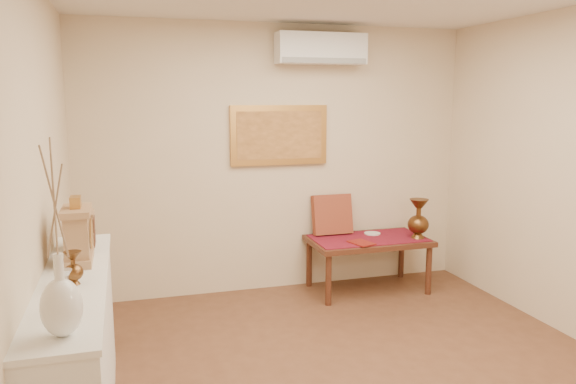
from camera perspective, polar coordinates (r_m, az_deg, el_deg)
name	(u,v)px	position (r m, az deg, el deg)	size (l,w,h in m)	color
wall_back	(279,160)	(5.73, -0.97, 3.32)	(4.00, 0.02, 2.70)	beige
wall_left	(34,215)	(3.33, -24.41, -2.12)	(0.02, 4.50, 2.70)	beige
white_vase	(56,231)	(2.49, -22.49, -3.68)	(0.17, 0.17, 0.91)	silver
candlestick	(67,290)	(2.88, -21.52, -9.23)	(0.10, 0.10, 0.20)	silver
brass_urn_small	(73,263)	(3.25, -21.01, -6.79)	(0.10, 0.10, 0.24)	brown
table_cloth	(368,238)	(5.82, 8.16, -4.65)	(1.14, 0.59, 0.01)	maroon
brass_urn_tall	(419,214)	(5.86, 13.12, -2.23)	(0.22, 0.22, 0.49)	brown
plate	(372,233)	(5.98, 8.56, -4.18)	(0.17, 0.17, 0.01)	silver
menu	(361,243)	(5.58, 7.47, -5.14)	(0.18, 0.25, 0.01)	maroon
cushion	(332,214)	(5.89, 4.50, -2.29)	(0.42, 0.10, 0.42)	maroon
display_ledge	(78,359)	(3.58, -20.54, -15.60)	(0.37, 2.02, 0.98)	white
mantel_clock	(78,234)	(3.65, -20.56, -4.06)	(0.17, 0.36, 0.41)	#AB8058
wooden_chest	(82,230)	(4.00, -20.16, -3.63)	(0.16, 0.21, 0.24)	#AB8058
low_table	(368,245)	(5.84, 8.14, -5.31)	(1.20, 0.70, 0.55)	#4E2617
painting	(279,135)	(5.68, -0.90, 5.80)	(1.00, 0.06, 0.60)	#B37D39
ac_unit	(321,49)	(5.71, 3.36, 14.32)	(0.90, 0.25, 0.30)	white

